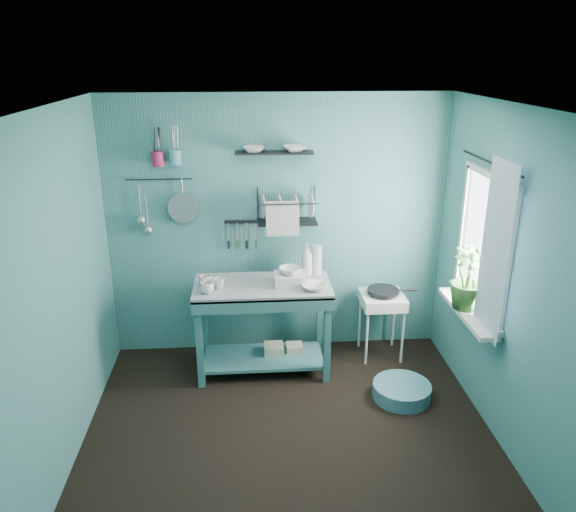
{
  "coord_description": "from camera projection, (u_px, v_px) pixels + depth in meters",
  "views": [
    {
      "loc": [
        -0.29,
        -3.61,
        2.83
      ],
      "look_at": [
        0.05,
        0.85,
        1.2
      ],
      "focal_mm": 35.0,
      "sensor_mm": 36.0,
      "label": 1
    }
  ],
  "objects": [
    {
      "name": "window_glass",
      "position": [
        486.0,
        245.0,
        4.42
      ],
      "size": [
        0.0,
        1.1,
        1.1
      ],
      "primitive_type": "plane",
      "rotation": [
        1.57,
        0.0,
        1.57
      ],
      "color": "white",
      "rests_on": "wall_right"
    },
    {
      "name": "wall_left",
      "position": [
        57.0,
        298.0,
        3.83
      ],
      "size": [
        0.0,
        3.0,
        3.0
      ],
      "primitive_type": "plane",
      "rotation": [
        1.57,
        0.0,
        1.57
      ],
      "color": "#397675",
      "rests_on": "ground"
    },
    {
      "name": "mug_left",
      "position": [
        207.0,
        288.0,
        4.83
      ],
      "size": [
        0.12,
        0.12,
        0.1
      ],
      "primitive_type": "imported",
      "color": "silver",
      "rests_on": "work_counter"
    },
    {
      "name": "storage_tin_small",
      "position": [
        294.0,
        354.0,
        5.39
      ],
      "size": [
        0.15,
        0.15,
        0.2
      ],
      "primitive_type": "cube",
      "color": "tan",
      "rests_on": "floor"
    },
    {
      "name": "shelf_bowl_left",
      "position": [
        254.0,
        142.0,
        4.95
      ],
      "size": [
        0.21,
        0.21,
        0.05
      ],
      "primitive_type": "imported",
      "rotation": [
        0.0,
        0.0,
        -0.07
      ],
      "color": "silver",
      "rests_on": "upper_shelf"
    },
    {
      "name": "mug_mid",
      "position": [
        219.0,
        283.0,
        4.93
      ],
      "size": [
        0.14,
        0.14,
        0.09
      ],
      "primitive_type": "imported",
      "rotation": [
        0.0,
        0.0,
        0.52
      ],
      "color": "silver",
      "rests_on": "work_counter"
    },
    {
      "name": "storage_tin_large",
      "position": [
        274.0,
        355.0,
        5.35
      ],
      "size": [
        0.18,
        0.18,
        0.22
      ],
      "primitive_type": "cube",
      "color": "tan",
      "rests_on": "floor"
    },
    {
      "name": "utensil_cup_magenta",
      "position": [
        158.0,
        159.0,
        4.96
      ],
      "size": [
        0.11,
        0.11,
        0.13
      ],
      "primitive_type": "cylinder",
      "color": "#A81F4A",
      "rests_on": "wall_back"
    },
    {
      "name": "water_bottle",
      "position": [
        317.0,
        259.0,
        5.23
      ],
      "size": [
        0.09,
        0.09,
        0.28
      ],
      "primitive_type": "cylinder",
      "color": "silver",
      "rests_on": "work_counter"
    },
    {
      "name": "soap_bottle",
      "position": [
        307.0,
        260.0,
        5.2
      ],
      "size": [
        0.11,
        0.12,
        0.3
      ],
      "primitive_type": "imported",
      "color": "beige",
      "rests_on": "work_counter"
    },
    {
      "name": "floor",
      "position": [
        290.0,
        438.0,
        4.37
      ],
      "size": [
        3.2,
        3.2,
        0.0
      ],
      "primitive_type": "plane",
      "color": "black",
      "rests_on": "ground"
    },
    {
      "name": "wall_front",
      "position": [
        316.0,
        423.0,
        2.54
      ],
      "size": [
        3.2,
        0.0,
        3.2
      ],
      "primitive_type": "plane",
      "rotation": [
        -1.57,
        0.0,
        0.0
      ],
      "color": "#397675",
      "rests_on": "ground"
    },
    {
      "name": "counter_bowl",
      "position": [
        314.0,
        287.0,
        4.91
      ],
      "size": [
        0.22,
        0.22,
        0.05
      ],
      "primitive_type": "imported",
      "color": "silver",
      "rests_on": "work_counter"
    },
    {
      "name": "curtain_rod",
      "position": [
        490.0,
        163.0,
        4.2
      ],
      "size": [
        0.02,
        1.05,
        0.02
      ],
      "primitive_type": "cylinder",
      "rotation": [
        1.57,
        0.0,
        0.0
      ],
      "color": "black",
      "rests_on": "wall_right"
    },
    {
      "name": "colander",
      "position": [
        183.0,
        208.0,
        5.16
      ],
      "size": [
        0.28,
        0.03,
        0.28
      ],
      "primitive_type": "cylinder",
      "rotation": [
        1.54,
        0.0,
        0.0
      ],
      "color": "#A4A7AC",
      "rests_on": "wall_back"
    },
    {
      "name": "utensil_cup_teal",
      "position": [
        175.0,
        157.0,
        4.97
      ],
      "size": [
        0.11,
        0.11,
        0.13
      ],
      "primitive_type": "cylinder",
      "color": "teal",
      "rests_on": "wall_back"
    },
    {
      "name": "windowsill",
      "position": [
        467.0,
        312.0,
        4.62
      ],
      "size": [
        0.16,
        0.95,
        0.04
      ],
      "primitive_type": "cube",
      "color": "silver",
      "rests_on": "wall_right"
    },
    {
      "name": "work_counter",
      "position": [
        263.0,
        327.0,
        5.18
      ],
      "size": [
        1.27,
        0.71,
        0.87
      ],
      "primitive_type": "cube",
      "rotation": [
        0.0,
        0.0,
        -0.08
      ],
      "color": "#356C70",
      "rests_on": "floor"
    },
    {
      "name": "wash_tub",
      "position": [
        290.0,
        279.0,
        5.01
      ],
      "size": [
        0.28,
        0.22,
        0.1
      ],
      "primitive_type": "cube",
      "color": "beige",
      "rests_on": "work_counter"
    },
    {
      "name": "tub_bowl",
      "position": [
        290.0,
        271.0,
        4.99
      ],
      "size": [
        0.2,
        0.19,
        0.06
      ],
      "primitive_type": "imported",
      "color": "silver",
      "rests_on": "wash_tub"
    },
    {
      "name": "hook_rail",
      "position": [
        159.0,
        179.0,
        5.07
      ],
      "size": [
        0.6,
        0.01,
        0.01
      ],
      "primitive_type": "cylinder",
      "rotation": [
        0.0,
        1.57,
        0.0
      ],
      "color": "black",
      "rests_on": "wall_back"
    },
    {
      "name": "ceiling",
      "position": [
        290.0,
        108.0,
        3.51
      ],
      "size": [
        3.2,
        3.2,
        0.0
      ],
      "primitive_type": "plane",
      "rotation": [
        3.14,
        0.0,
        0.0
      ],
      "color": "silver",
      "rests_on": "ground"
    },
    {
      "name": "mug_right",
      "position": [
        206.0,
        281.0,
        4.98
      ],
      "size": [
        0.17,
        0.17,
        0.1
      ],
      "primitive_type": "imported",
      "rotation": [
        0.0,
        0.0,
        1.05
      ],
      "color": "silver",
      "rests_on": "work_counter"
    },
    {
      "name": "ladle_inner",
      "position": [
        147.0,
        212.0,
        5.16
      ],
      "size": [
        0.01,
        0.01,
        0.3
      ],
      "primitive_type": "cylinder",
      "color": "#A4A7AC",
      "rests_on": "wall_back"
    },
    {
      "name": "knife_strip",
      "position": [
        242.0,
        222.0,
        5.27
      ],
      "size": [
        0.32,
        0.03,
        0.03
      ],
      "primitive_type": "cube",
      "rotation": [
        0.0,
        0.0,
        -0.03
      ],
      "color": "black",
      "rests_on": "wall_back"
    },
    {
      "name": "wall_right",
      "position": [
        510.0,
        284.0,
        4.05
      ],
      "size": [
        0.0,
        3.0,
        3.0
      ],
      "primitive_type": "plane",
      "rotation": [
        1.57,
        0.0,
        -1.57
      ],
      "color": "#397675",
      "rests_on": "ground"
    },
    {
      "name": "ladle_outer",
      "position": [
        140.0,
        201.0,
        5.12
      ],
      "size": [
        0.01,
        0.01,
        0.3
      ],
      "primitive_type": "cylinder",
      "color": "#A4A7AC",
      "rests_on": "wall_back"
    },
    {
      "name": "floor_basin",
      "position": [
        402.0,
        391.0,
        4.86
      ],
      "size": [
        0.5,
        0.5,
        0.13
      ],
      "primitive_type": "cylinder",
      "color": "teal",
      "rests_on": "floor"
    },
    {
      "name": "curtain",
      "position": [
        494.0,
        251.0,
        4.12
      ],
      "size": [
        0.0,
        1.35,
        1.35
      ],
      "primitive_type": "plane",
      "rotation": [
        1.57,
        0.0,
        1.57
      ],
      "color": "white",
      "rests_on": "wall_right"
    },
    {
      "name": "hotplate_stand",
      "position": [
        381.0,
        325.0,
        5.47
      ],
      "size": [
        0.48,
        0.48,
        0.65
      ],
      "primitive_type": "cube",
      "rotation": [
        0.0,
        0.0,
        -0.2
      ],
      "color": "silver",
      "rests_on": "floor"
    },
    {
      "name": "shelf_bowl_right",
      "position": [
        295.0,
        141.0,
        4.98
      ],
      "size": [
        0.23,
        0.23,
        0.05
      ],
      "primitive_type": "imported",
      "rotation": [
        0.0,
        0.0,
        0.09
      ],
      "color": "silver",
      "rests_on": "upper_shelf"
    },
    {
      "name": "potted_plant",
      "position": [
        468.0,
        278.0,
        4.57
      ],
      "size": [
        0.35,
        0.35,
        0.53
      ],
      "primitive_type": "imported",
      "rotation": [
        0.0,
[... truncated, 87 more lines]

